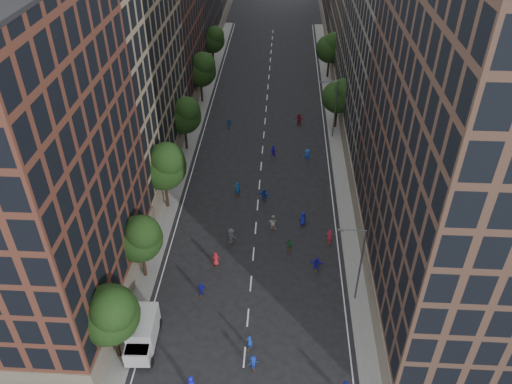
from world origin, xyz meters
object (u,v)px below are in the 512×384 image
cargo_van (142,333)px  skater_1 (249,343)px  streetlamp_far (334,106)px  streetlamp_near (359,261)px  skater_0 (191,384)px

cargo_van → skater_1: size_ratio=3.38×
cargo_van → streetlamp_far: bearing=61.4°
streetlamp_near → skater_1: streetlamp_near is taller
streetlamp_near → skater_0: (-14.54, -11.00, -4.29)m
streetlamp_far → skater_0: size_ratio=5.16×
streetlamp_far → streetlamp_near: bearing=-90.0°
streetlamp_near → skater_0: size_ratio=5.16×
streetlamp_near → streetlamp_far: bearing=90.0°
streetlamp_near → streetlamp_far: same height
streetlamp_far → skater_0: bearing=-108.3°
skater_0 → skater_1: 6.40m
skater_0 → skater_1: size_ratio=1.09×
skater_0 → cargo_van: bearing=-23.5°
streetlamp_far → skater_0: (-14.54, -44.00, -4.29)m
streetlamp_near → skater_1: bearing=-146.8°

